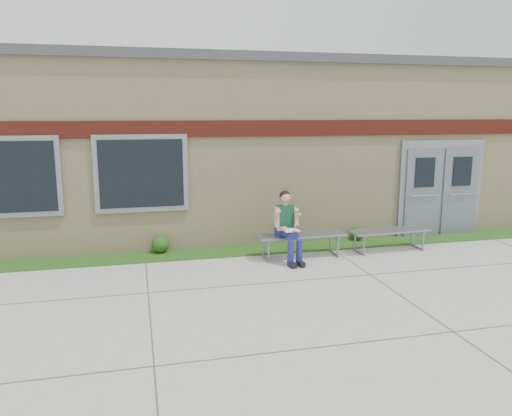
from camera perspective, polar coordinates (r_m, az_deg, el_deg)
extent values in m
plane|color=#9E9E99|center=(8.66, 8.39, -9.08)|extent=(80.00, 80.00, 0.00)
cube|color=#274813|center=(10.99, 3.34, -4.60)|extent=(16.00, 0.80, 0.02)
cube|color=beige|center=(13.92, -0.66, 7.00)|extent=(16.00, 6.00, 4.00)
cube|color=#3F3F42|center=(13.93, -0.68, 15.65)|extent=(16.20, 6.20, 0.20)
cube|color=maroon|center=(10.96, 2.92, 9.09)|extent=(16.00, 0.06, 0.35)
cube|color=slate|center=(10.83, -26.30, 3.18)|extent=(1.90, 0.08, 1.60)
cube|color=black|center=(10.80, -26.35, 3.16)|extent=(1.70, 0.04, 1.40)
cube|color=slate|center=(10.57, -12.95, 3.87)|extent=(1.90, 0.08, 1.60)
cube|color=black|center=(10.53, -12.95, 3.84)|extent=(1.70, 0.04, 1.40)
cube|color=slate|center=(12.80, 20.33, 2.16)|extent=(2.20, 0.08, 2.30)
cube|color=slate|center=(12.50, 18.52, 1.61)|extent=(0.92, 0.06, 2.10)
cube|color=slate|center=(13.05, 22.25, 1.74)|extent=(0.92, 0.06, 2.10)
cube|color=slate|center=(10.29, 5.15, -3.09)|extent=(1.86, 0.53, 0.04)
cube|color=slate|center=(10.15, 1.15, -4.72)|extent=(0.05, 0.51, 0.42)
cube|color=slate|center=(10.61, 8.94, -4.16)|extent=(0.05, 0.51, 0.42)
cube|color=slate|center=(11.09, 15.00, -2.52)|extent=(1.79, 0.57, 0.03)
cube|color=slate|center=(10.83, 11.64, -3.99)|extent=(0.07, 0.49, 0.40)
cube|color=slate|center=(11.49, 18.05, -3.45)|extent=(0.07, 0.49, 0.40)
cube|color=navy|center=(10.11, 3.27, -2.74)|extent=(0.36, 0.27, 0.16)
cube|color=#0F371A|center=(10.02, 3.33, -1.02)|extent=(0.34, 0.23, 0.47)
sphere|color=tan|center=(9.94, 3.38, 1.25)|extent=(0.23, 0.23, 0.21)
sphere|color=black|center=(9.95, 3.34, 1.38)|extent=(0.24, 0.24, 0.22)
cylinder|color=navy|center=(9.83, 3.36, -3.01)|extent=(0.19, 0.44, 0.15)
cylinder|color=navy|center=(9.90, 4.33, -2.92)|extent=(0.19, 0.44, 0.15)
cylinder|color=navy|center=(9.71, 3.99, -5.21)|extent=(0.12, 0.12, 0.51)
cylinder|color=navy|center=(9.78, 4.97, -5.10)|extent=(0.12, 0.12, 0.51)
cube|color=black|center=(9.71, 4.13, -6.46)|extent=(0.12, 0.27, 0.10)
cube|color=black|center=(9.78, 5.12, -6.35)|extent=(0.12, 0.27, 0.10)
cylinder|color=tan|center=(9.88, 2.44, -0.82)|extent=(0.11, 0.23, 0.27)
cylinder|color=tan|center=(10.03, 4.49, -0.68)|extent=(0.11, 0.23, 0.27)
cube|color=white|center=(9.74, 4.13, -2.55)|extent=(0.33, 0.25, 0.02)
cube|color=#D44F5C|center=(9.74, 4.13, -2.62)|extent=(0.33, 0.26, 0.01)
sphere|color=#6FD238|center=(9.91, 4.97, -0.76)|extent=(0.08, 0.08, 0.08)
sphere|color=#274813|center=(10.75, -10.88, -4.09)|extent=(0.36, 0.36, 0.36)
sphere|color=#274813|center=(11.82, 11.51, -2.90)|extent=(0.30, 0.30, 0.30)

